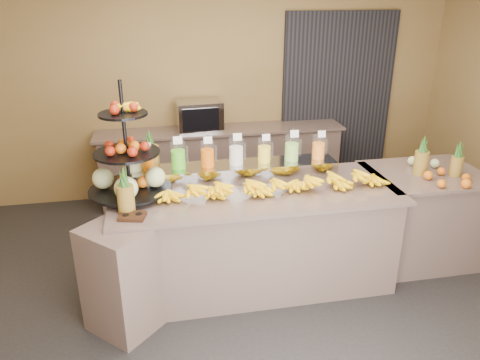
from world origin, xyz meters
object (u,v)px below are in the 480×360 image
object	(u,v)px
right_fruit_pile	(442,171)
condiment_caddy	(132,216)
banana_heap	(277,182)
pitcher_tray	(236,172)
oven_warmer	(199,116)
fruit_stand	(134,168)

from	to	relation	value
right_fruit_pile	condiment_caddy	bearing A→B (deg)	-174.51
banana_heap	pitcher_tray	bearing A→B (deg)	132.45
condiment_caddy	oven_warmer	size ratio (longest dim) A/B	0.36
banana_heap	fruit_stand	bearing A→B (deg)	172.67
right_fruit_pile	oven_warmer	distance (m)	2.85
fruit_stand	condiment_caddy	xyz separation A→B (m)	(-0.03, -0.44, -0.23)
condiment_caddy	oven_warmer	bearing A→B (deg)	71.24
pitcher_tray	banana_heap	size ratio (longest dim) A/B	0.88
fruit_stand	pitcher_tray	bearing A→B (deg)	12.00
oven_warmer	banana_heap	bearing A→B (deg)	-81.09
fruit_stand	condiment_caddy	bearing A→B (deg)	-92.19
fruit_stand	right_fruit_pile	bearing A→B (deg)	-2.29
pitcher_tray	oven_warmer	size ratio (longest dim) A/B	3.40
fruit_stand	oven_warmer	size ratio (longest dim) A/B	1.80
pitcher_tray	banana_heap	distance (m)	0.44
pitcher_tray	banana_heap	xyz separation A→B (m)	(0.30, -0.32, 0.01)
right_fruit_pile	fruit_stand	bearing A→B (deg)	176.39
fruit_stand	oven_warmer	distance (m)	1.99
oven_warmer	pitcher_tray	bearing A→B (deg)	-88.55
banana_heap	condiment_caddy	distance (m)	1.26
banana_heap	right_fruit_pile	distance (m)	1.57
banana_heap	fruit_stand	size ratio (longest dim) A/B	2.14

